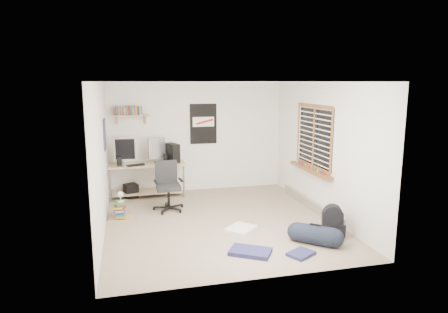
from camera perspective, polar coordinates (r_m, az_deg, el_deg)
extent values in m
cube|color=gray|center=(7.38, -0.72, -9.23)|extent=(4.00, 4.50, 0.01)
cube|color=white|center=(6.94, -0.77, 10.67)|extent=(4.00, 4.50, 0.01)
cube|color=silver|center=(9.24, -3.89, 2.81)|extent=(4.00, 0.01, 2.50)
cube|color=silver|center=(6.89, -17.21, -0.30)|extent=(0.01, 4.50, 2.50)
cube|color=silver|center=(7.74, 13.87, 1.02)|extent=(0.01, 4.50, 2.50)
cube|color=tan|center=(9.03, -10.96, -3.27)|extent=(1.75, 0.93, 0.76)
cube|color=#98979C|center=(8.65, -13.95, 0.38)|extent=(0.45, 0.15, 0.49)
cube|color=#ACACB1|center=(8.79, -9.58, 0.57)|extent=(0.41, 0.27, 0.45)
cube|color=black|center=(8.83, -7.41, 0.54)|extent=(0.32, 0.43, 0.41)
cube|color=black|center=(8.63, -12.51, -1.17)|extent=(0.40, 0.25, 0.02)
cube|color=black|center=(8.67, -14.74, -0.66)|extent=(0.11, 0.11, 0.19)
cube|color=black|center=(8.84, -8.37, -0.22)|extent=(0.10, 0.10, 0.18)
cube|color=black|center=(7.91, -7.95, -4.20)|extent=(0.68, 0.68, 0.97)
cube|color=tan|center=(8.93, -13.05, 5.72)|extent=(0.80, 0.22, 0.24)
cube|color=black|center=(9.20, -2.96, 4.67)|extent=(0.62, 0.03, 0.92)
cube|color=navy|center=(8.04, -16.68, 3.03)|extent=(0.02, 0.42, 0.60)
cube|color=brown|center=(7.95, 12.59, 2.78)|extent=(0.10, 1.50, 1.26)
cube|color=#B7B2A8|center=(8.25, 12.24, -6.62)|extent=(0.08, 2.50, 0.18)
cube|color=black|center=(6.80, 15.21, -9.53)|extent=(0.41, 0.37, 0.44)
cylinder|color=black|center=(6.50, 12.87, -10.95)|extent=(0.43, 0.43, 0.60)
cube|color=white|center=(6.97, 2.45, -10.23)|extent=(0.63, 0.63, 0.04)
cube|color=navy|center=(6.06, 3.79, -13.42)|extent=(0.70, 0.63, 0.06)
cube|color=#23234F|center=(6.10, 10.94, -13.48)|extent=(0.46, 0.43, 0.05)
cube|color=brown|center=(7.70, -14.61, -7.50)|extent=(0.42, 0.35, 0.28)
cube|color=white|center=(7.61, -14.54, -5.89)|extent=(0.15, 0.21, 0.20)
cube|color=black|center=(9.05, -13.15, -4.79)|extent=(0.35, 0.35, 0.30)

